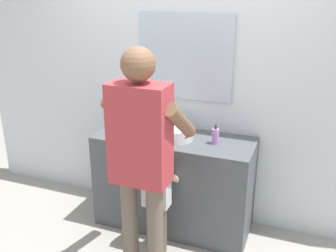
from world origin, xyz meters
The scene contains 9 objects.
ground_plane centered at (0.00, 0.00, 0.00)m, with size 14.00×14.00×0.00m, color #9E998E.
back_wall centered at (0.00, 0.62, 1.35)m, with size 4.40×0.10×2.70m.
vanity_cabinet centered at (0.00, 0.30, 0.43)m, with size 1.38×0.54×0.87m, color #4C5156.
sink_basin centered at (0.00, 0.28, 0.92)m, with size 0.34×0.34×0.11m.
faucet centered at (0.00, 0.49, 0.95)m, with size 0.18×0.14×0.18m.
toothbrush_cup centered at (-0.39, 0.30, 0.92)m, with size 0.07×0.07×0.21m.
soap_bottle centered at (0.36, 0.30, 0.93)m, with size 0.06×0.06×0.17m.
child_toddler centered at (0.00, -0.10, 0.56)m, with size 0.29×0.29×0.94m.
adult_parent centered at (0.02, -0.40, 1.05)m, with size 0.54×0.57×1.76m.
Camera 1 is at (1.07, -2.62, 2.12)m, focal length 41.46 mm.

